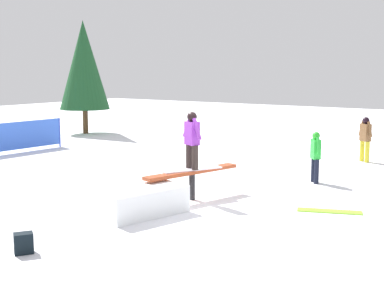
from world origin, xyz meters
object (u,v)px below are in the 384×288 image
at_px(bystander_brown, 365,137).
at_px(backpack_on_snow, 24,243).
at_px(rail_feature, 192,174).
at_px(pine_tree_near, 84,65).
at_px(bystander_green, 315,154).
at_px(loose_snowboard_lime, 329,211).
at_px(main_rider_on_rail, 192,142).

relative_size(bystander_brown, backpack_on_snow, 4.25).
distance_m(bystander_brown, backpack_on_snow, 11.95).
height_order(bystander_brown, backpack_on_snow, bystander_brown).
xyz_separation_m(rail_feature, pine_tree_near, (7.54, 11.16, 2.53)).
bearing_deg(bystander_green, backpack_on_snow, 127.00).
height_order(bystander_green, bystander_brown, bystander_brown).
relative_size(loose_snowboard_lime, pine_tree_near, 0.26).
xyz_separation_m(main_rider_on_rail, pine_tree_near, (7.54, 11.16, 1.78)).
distance_m(rail_feature, loose_snowboard_lime, 3.13).
bearing_deg(rail_feature, backpack_on_snow, -168.18).
bearing_deg(pine_tree_near, rail_feature, -124.05).
xyz_separation_m(bystander_green, loose_snowboard_lime, (-2.55, -1.35, -0.75)).
relative_size(rail_feature, pine_tree_near, 0.50).
bearing_deg(backpack_on_snow, bystander_green, 20.38).
distance_m(bystander_brown, loose_snowboard_lime, 6.66).
bearing_deg(backpack_on_snow, loose_snowboard_lime, 2.47).
height_order(main_rider_on_rail, backpack_on_snow, main_rider_on_rail).
height_order(rail_feature, bystander_brown, bystander_brown).
xyz_separation_m(rail_feature, backpack_on_snow, (-4.51, 0.22, -0.42)).
bearing_deg(rail_feature, bystander_green, -11.52).
relative_size(main_rider_on_rail, loose_snowboard_lime, 1.09).
bearing_deg(main_rider_on_rail, bystander_brown, 12.27).
height_order(backpack_on_snow, pine_tree_near, pine_tree_near).
bearing_deg(bystander_green, main_rider_on_rail, 114.16).
bearing_deg(bystander_brown, bystander_green, 125.42).
relative_size(bystander_green, loose_snowboard_lime, 1.02).
relative_size(bystander_green, backpack_on_snow, 3.96).
xyz_separation_m(loose_snowboard_lime, backpack_on_snow, (-5.28, 3.19, 0.16)).
relative_size(main_rider_on_rail, bystander_green, 1.07).
distance_m(rail_feature, bystander_brown, 7.47).
bearing_deg(bystander_brown, backpack_on_snow, 117.55).
height_order(main_rider_on_rail, loose_snowboard_lime, main_rider_on_rail).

